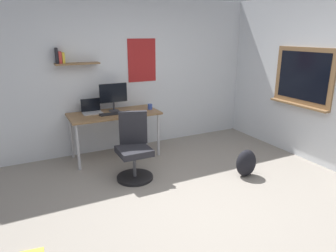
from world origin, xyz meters
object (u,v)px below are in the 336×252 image
(laptop, at_px, (92,110))
(monitor_primary, at_px, (113,95))
(desk, at_px, (114,117))
(coffee_mug, at_px, (150,107))
(office_chair, at_px, (134,151))
(backpack, at_px, (246,163))
(computer_mouse, at_px, (128,112))
(keyboard, at_px, (111,114))

(laptop, xyz_separation_m, monitor_primary, (0.36, -0.05, 0.22))
(desk, distance_m, coffee_mug, 0.64)
(office_chair, relative_size, monitor_primary, 2.05)
(office_chair, xyz_separation_m, backpack, (1.46, -0.70, -0.21))
(office_chair, xyz_separation_m, laptop, (-0.33, 1.04, 0.41))
(office_chair, xyz_separation_m, coffee_mug, (0.62, 0.84, 0.40))
(desk, height_order, laptop, laptop)
(desk, relative_size, coffee_mug, 15.76)
(desk, xyz_separation_m, monitor_primary, (0.04, 0.11, 0.34))
(monitor_primary, distance_m, computer_mouse, 0.36)
(laptop, xyz_separation_m, keyboard, (0.25, -0.24, -0.04))
(laptop, bearing_deg, office_chair, -72.39)
(laptop, xyz_separation_m, computer_mouse, (0.53, -0.24, -0.04))
(monitor_primary, height_order, backpack, monitor_primary)
(computer_mouse, bearing_deg, keyboard, 180.00)
(backpack, bearing_deg, office_chair, 154.44)
(coffee_mug, bearing_deg, office_chair, -126.43)
(coffee_mug, bearing_deg, laptop, 168.57)
(laptop, xyz_separation_m, backpack, (1.79, -1.73, -0.61))
(laptop, distance_m, backpack, 2.57)
(coffee_mug, height_order, backpack, coffee_mug)
(monitor_primary, xyz_separation_m, backpack, (1.43, -1.69, -0.83))
(office_chair, distance_m, monitor_primary, 1.17)
(monitor_primary, bearing_deg, desk, -108.30)
(computer_mouse, distance_m, backpack, 2.03)
(computer_mouse, distance_m, coffee_mug, 0.42)
(laptop, height_order, backpack, laptop)
(monitor_primary, bearing_deg, coffee_mug, -13.75)
(monitor_primary, xyz_separation_m, keyboard, (-0.11, -0.19, -0.26))
(office_chair, distance_m, coffee_mug, 1.12)
(laptop, xyz_separation_m, coffee_mug, (0.95, -0.19, -0.01))
(office_chair, xyz_separation_m, keyboard, (-0.07, 0.79, 0.36))
(desk, distance_m, computer_mouse, 0.24)
(office_chair, distance_m, keyboard, 0.88)
(desk, xyz_separation_m, keyboard, (-0.07, -0.08, 0.08))
(keyboard, height_order, backpack, keyboard)
(laptop, bearing_deg, backpack, -44.10)
(monitor_primary, relative_size, coffee_mug, 5.04)
(laptop, height_order, coffee_mug, laptop)
(desk, distance_m, backpack, 2.21)
(desk, bearing_deg, laptop, 154.18)
(monitor_primary, height_order, keyboard, monitor_primary)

